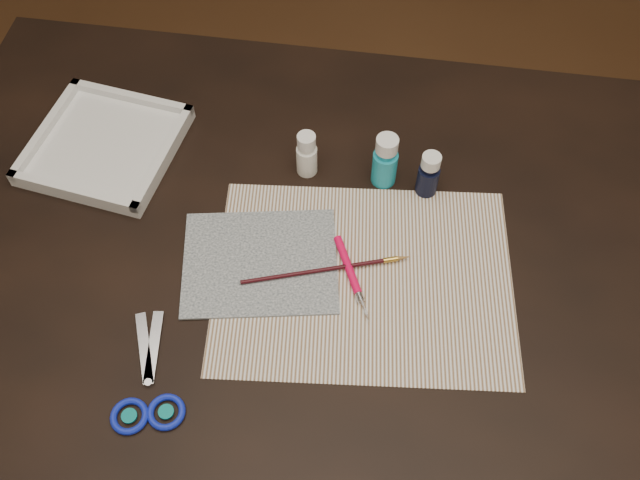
# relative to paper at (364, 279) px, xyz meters

# --- Properties ---
(ground) EXTENTS (3.50, 3.50, 0.02)m
(ground) POSITION_rel_paper_xyz_m (-0.07, 0.03, -0.76)
(ground) COLOR #422614
(ground) RESTS_ON ground
(table) EXTENTS (1.30, 0.90, 0.75)m
(table) POSITION_rel_paper_xyz_m (-0.07, 0.03, -0.38)
(table) COLOR black
(table) RESTS_ON ground
(paper) EXTENTS (0.46, 0.37, 0.00)m
(paper) POSITION_rel_paper_xyz_m (0.00, 0.00, 0.00)
(paper) COLOR white
(paper) RESTS_ON table
(canvas) EXTENTS (0.25, 0.22, 0.00)m
(canvas) POSITION_rel_paper_xyz_m (-0.15, 0.00, 0.00)
(canvas) COLOR black
(canvas) RESTS_ON paper
(paint_bottle_white) EXTENTS (0.04, 0.04, 0.08)m
(paint_bottle_white) POSITION_rel_paper_xyz_m (-0.11, 0.19, 0.04)
(paint_bottle_white) COLOR white
(paint_bottle_white) RESTS_ON table
(paint_bottle_cyan) EXTENTS (0.04, 0.04, 0.10)m
(paint_bottle_cyan) POSITION_rel_paper_xyz_m (0.01, 0.19, 0.05)
(paint_bottle_cyan) COLOR #1B9CB6
(paint_bottle_cyan) RESTS_ON table
(paint_bottle_navy) EXTENTS (0.03, 0.03, 0.08)m
(paint_bottle_navy) POSITION_rel_paper_xyz_m (0.08, 0.17, 0.04)
(paint_bottle_navy) COLOR black
(paint_bottle_navy) RESTS_ON table
(paintbrush) EXTENTS (0.24, 0.09, 0.01)m
(paintbrush) POSITION_rel_paper_xyz_m (-0.05, 0.00, 0.01)
(paintbrush) COLOR black
(paintbrush) RESTS_ON canvas
(craft_knife) EXTENTS (0.07, 0.14, 0.01)m
(craft_knife) POSITION_rel_paper_xyz_m (-0.02, -0.01, 0.01)
(craft_knife) COLOR #EB0745
(craft_knife) RESTS_ON paper
(scissors) EXTENTS (0.16, 0.22, 0.01)m
(scissors) POSITION_rel_paper_xyz_m (-0.28, -0.19, 0.00)
(scissors) COLOR silver
(scissors) RESTS_ON table
(palette_tray) EXTENTS (0.25, 0.25, 0.03)m
(palette_tray) POSITION_rel_paper_xyz_m (-0.45, 0.18, 0.01)
(palette_tray) COLOR silver
(palette_tray) RESTS_ON table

